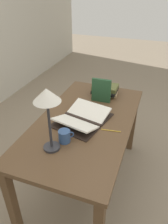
{
  "coord_description": "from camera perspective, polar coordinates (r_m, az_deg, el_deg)",
  "views": [
    {
      "loc": [
        -1.39,
        -0.5,
        1.71
      ],
      "look_at": [
        -0.01,
        0.01,
        0.8
      ],
      "focal_mm": 35.0,
      "sensor_mm": 36.0,
      "label": 1
    }
  ],
  "objects": [
    {
      "name": "ground_plane",
      "position": [
        2.26,
        0.26,
        -17.5
      ],
      "size": [
        12.0,
        12.0,
        0.0
      ],
      "primitive_type": "plane",
      "color": "gray"
    },
    {
      "name": "reading_desk",
      "position": [
        1.83,
        0.31,
        -4.58
      ],
      "size": [
        1.39,
        0.74,
        0.72
      ],
      "color": "brown",
      "rests_on": "ground_plane"
    },
    {
      "name": "open_book",
      "position": [
        1.76,
        -0.4,
        -1.64
      ],
      "size": [
        0.5,
        0.44,
        0.07
      ],
      "rotation": [
        0.0,
        0.0,
        -0.22
      ],
      "color": "black",
      "rests_on": "reading_desk"
    },
    {
      "name": "book_stack_tall",
      "position": [
        2.17,
        5.54,
        5.86
      ],
      "size": [
        0.21,
        0.26,
        0.09
      ],
      "color": "tan",
      "rests_on": "reading_desk"
    },
    {
      "name": "book_standing_upright",
      "position": [
        2.0,
        4.53,
        5.6
      ],
      "size": [
        0.03,
        0.18,
        0.22
      ],
      "rotation": [
        0.0,
        0.0,
        0.03
      ],
      "color": "#234C2D",
      "rests_on": "reading_desk"
    },
    {
      "name": "reading_lamp",
      "position": [
        1.31,
        -9.6,
        2.92
      ],
      "size": [
        0.17,
        0.17,
        0.45
      ],
      "color": "#2D2D33",
      "rests_on": "reading_desk"
    },
    {
      "name": "coffee_mug",
      "position": [
        1.54,
        -5.09,
        -6.31
      ],
      "size": [
        0.09,
        0.1,
        0.09
      ],
      "rotation": [
        0.0,
        0.0,
        5.44
      ],
      "color": "#335184",
      "rests_on": "reading_desk"
    },
    {
      "name": "pencil",
      "position": [
        1.67,
        7.02,
        -4.83
      ],
      "size": [
        0.03,
        0.15,
        0.01
      ],
      "rotation": [
        0.0,
        0.0,
        0.13
      ],
      "color": "gold",
      "rests_on": "reading_desk"
    }
  ]
}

